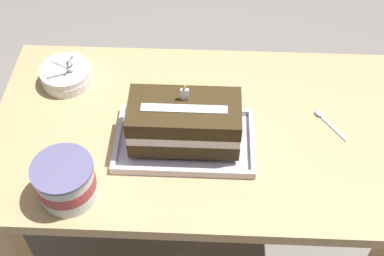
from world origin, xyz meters
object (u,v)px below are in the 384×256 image
ice_cream_tub (66,181)px  birthday_cake (185,122)px  foil_tray (185,141)px  bowl_stack (66,75)px  serving_spoon_near_tray (324,118)px

ice_cream_tub → birthday_cake: bearing=32.1°
ice_cream_tub → foil_tray: bearing=32.1°
bowl_stack → serving_spoon_near_tray: bowl_stack is taller
serving_spoon_near_tray → foil_tray: bearing=-165.2°
ice_cream_tub → serving_spoon_near_tray: bearing=22.6°
bowl_stack → ice_cream_tub: bowl_stack is taller
bowl_stack → serving_spoon_near_tray: size_ratio=1.33×
birthday_cake → bowl_stack: birthday_cake is taller
birthday_cake → ice_cream_tub: birthday_cake is taller
bowl_stack → ice_cream_tub: size_ratio=1.02×
birthday_cake → bowl_stack: (-0.36, 0.22, -0.06)m
foil_tray → bowl_stack: bowl_stack is taller
birthday_cake → bowl_stack: bearing=148.4°
foil_tray → serving_spoon_near_tray: bearing=14.8°
bowl_stack → serving_spoon_near_tray: 0.75m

